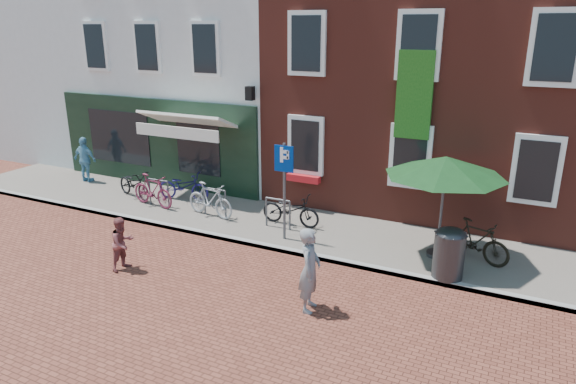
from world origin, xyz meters
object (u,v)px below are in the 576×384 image
at_px(boy, 123,243).
at_px(bicycle_5, 476,241).
at_px(cafe_person, 85,159).
at_px(bicycle_4, 291,210).
at_px(bicycle_3, 210,200).
at_px(parking_sign, 284,175).
at_px(woman, 310,270).
at_px(bicycle_1, 153,191).
at_px(bicycle_2, 184,186).
at_px(litter_bin, 449,250).
at_px(parasol, 446,163).
at_px(bicycle_0, 134,184).

xyz_separation_m(boy, bicycle_5, (7.10, 3.73, -0.03)).
distance_m(cafe_person, bicycle_4, 8.15).
bearing_deg(bicycle_3, parking_sign, -93.28).
relative_size(woman, cafe_person, 1.09).
distance_m(parking_sign, bicycle_1, 4.81).
height_order(parking_sign, cafe_person, parking_sign).
relative_size(bicycle_2, bicycle_4, 1.00).
distance_m(parking_sign, cafe_person, 8.57).
xyz_separation_m(litter_bin, parking_sign, (-4.08, 0.31, 1.06)).
height_order(bicycle_4, bicycle_5, bicycle_5).
xyz_separation_m(litter_bin, bicycle_4, (-4.35, 1.25, -0.18)).
bearing_deg(boy, bicycle_3, 6.28).
xyz_separation_m(parasol, bicycle_4, (-3.96, 0.25, -1.83)).
xyz_separation_m(parking_sign, bicycle_3, (-2.61, 0.54, -1.20)).
bearing_deg(bicycle_2, cafe_person, 77.94).
bearing_deg(bicycle_5, bicycle_3, 111.24).
xyz_separation_m(cafe_person, bicycle_5, (12.89, -0.69, -0.29)).
bearing_deg(boy, litter_bin, -62.50).
xyz_separation_m(litter_bin, bicycle_0, (-9.77, 1.18, -0.18)).
bearing_deg(bicycle_1, boy, -141.02).
bearing_deg(woman, bicycle_3, 43.61).
bearing_deg(parking_sign, bicycle_5, 10.21).
relative_size(parasol, cafe_person, 1.75).
bearing_deg(cafe_person, boy, 140.93).
distance_m(woman, bicycle_2, 7.28).
distance_m(boy, bicycle_5, 8.02).
height_order(bicycle_3, bicycle_5, same).
relative_size(bicycle_1, bicycle_4, 0.97).
distance_m(parasol, bicycle_0, 9.56).
bearing_deg(bicycle_2, litter_bin, -111.90).
bearing_deg(litter_bin, boy, -158.69).
distance_m(bicycle_0, bicycle_2, 1.61).
distance_m(bicycle_3, bicycle_4, 2.37).
height_order(woman, bicycle_1, woman).
bearing_deg(boy, parasol, -53.98).
distance_m(bicycle_4, bicycle_5, 4.77).
height_order(boy, bicycle_2, boy).
distance_m(bicycle_1, bicycle_2, 1.00).
height_order(parking_sign, parasol, parasol).
relative_size(bicycle_0, bicycle_5, 1.03).
height_order(litter_bin, bicycle_1, litter_bin).
height_order(litter_bin, bicycle_2, litter_bin).
bearing_deg(bicycle_0, parasol, -73.29).
relative_size(parking_sign, bicycle_0, 1.49).
distance_m(bicycle_1, bicycle_4, 4.38).
relative_size(parasol, bicycle_3, 1.68).
distance_m(parasol, boy, 7.46).
bearing_deg(parking_sign, boy, -131.73).
relative_size(litter_bin, woman, 0.71).
relative_size(cafe_person, bicycle_0, 0.93).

